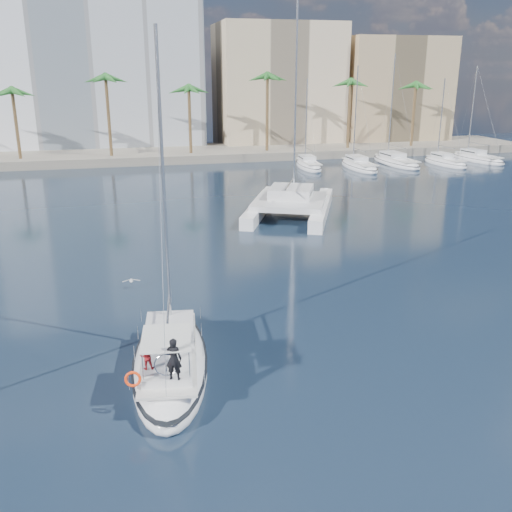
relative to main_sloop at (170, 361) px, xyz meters
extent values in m
plane|color=black|center=(3.72, 3.75, -0.49)|extent=(160.00, 160.00, 0.00)
cube|color=gray|center=(3.72, 64.75, 0.11)|extent=(120.00, 14.00, 1.20)
cube|color=white|center=(-8.28, 76.75, 13.51)|extent=(42.00, 16.00, 28.00)
cube|color=beige|center=(25.72, 73.75, 9.51)|extent=(20.00, 14.00, 20.00)
cube|color=tan|center=(45.72, 71.75, 8.51)|extent=(18.00, 12.00, 18.00)
cylinder|color=brown|center=(3.72, 60.75, 4.76)|extent=(0.44, 0.44, 10.50)
sphere|color=#266726|center=(3.72, 60.75, 10.01)|extent=(3.60, 3.60, 3.60)
cylinder|color=brown|center=(37.72, 60.75, 4.76)|extent=(0.44, 0.44, 10.50)
sphere|color=#266726|center=(37.72, 60.75, 10.01)|extent=(3.60, 3.60, 3.60)
ellipsoid|color=white|center=(0.00, 0.01, -0.18)|extent=(4.45, 10.45, 2.10)
ellipsoid|color=black|center=(0.00, 0.01, 0.12)|extent=(4.49, 10.55, 0.18)
cube|color=silver|center=(-0.02, -0.18, 0.61)|extent=(3.21, 7.82, 0.12)
cube|color=silver|center=(0.12, 0.98, 0.97)|extent=(2.56, 3.55, 0.60)
cube|color=black|center=(0.12, 0.98, 0.99)|extent=(2.53, 3.17, 0.14)
cylinder|color=#B7BABF|center=(0.27, 2.14, 7.31)|extent=(0.15, 0.15, 13.28)
cylinder|color=#B7BABF|center=(0.01, 0.11, 2.17)|extent=(0.61, 4.07, 0.11)
cube|color=silver|center=(-0.26, -2.11, 0.85)|extent=(2.22, 2.75, 0.36)
cube|color=silver|center=(-0.27, -2.21, 2.22)|extent=(2.22, 2.75, 0.04)
torus|color=silver|center=(-0.38, -3.08, 1.52)|extent=(0.96, 0.17, 0.96)
torus|color=#FF390D|center=(-1.66, -3.31, 1.22)|extent=(0.65, 0.27, 0.64)
imported|color=black|center=(-0.12, -3.35, 1.88)|extent=(0.72, 0.60, 1.69)
imported|color=maroon|center=(-1.07, -2.30, 1.57)|extent=(0.55, 0.44, 1.08)
cube|color=white|center=(11.19, 27.86, 0.06)|extent=(6.75, 13.01, 1.10)
cube|color=white|center=(16.36, 25.53, 0.06)|extent=(6.75, 13.01, 1.10)
cube|color=silver|center=(13.49, 26.07, 0.81)|extent=(8.82, 9.47, 0.50)
cube|color=silver|center=(13.77, 26.70, 1.51)|extent=(5.14, 5.31, 1.00)
cube|color=black|center=(13.77, 26.70, 1.56)|extent=(4.93, 4.82, 0.18)
cylinder|color=#B7BABF|center=(14.62, 28.58, 10.16)|extent=(0.18, 0.18, 18.32)
ellipsoid|color=silver|center=(-1.30, 10.61, 0.03)|extent=(0.22, 0.42, 0.20)
sphere|color=silver|center=(-1.30, 10.81, 0.05)|extent=(0.11, 0.11, 0.11)
cube|color=gray|center=(-1.60, 10.61, 0.06)|extent=(0.48, 0.17, 0.11)
cube|color=gray|center=(-1.00, 10.61, 0.06)|extent=(0.48, 0.17, 0.11)
camera|label=1|loc=(-1.68, -22.61, 12.17)|focal=40.00mm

